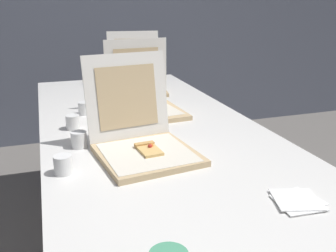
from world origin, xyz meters
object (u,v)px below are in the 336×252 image
Objects in this scene: pizza_box_front at (143,141)px; cup_white_far at (84,108)px; table at (152,136)px; pizza_box_middle at (145,103)px; cup_white_mid at (73,122)px; pizza_box_back at (137,82)px; cup_white_near_center at (79,140)px; napkin_pile at (298,201)px; cup_white_near_left at (63,165)px.

pizza_box_front is 0.61m from cup_white_far.
table is 0.25m from pizza_box_middle.
cup_white_mid reaches higher than table.
pizza_box_front is at bearing -112.29° from table.
pizza_box_middle is 5.74× the size of cup_white_mid.
pizza_box_middle is at bearing -91.27° from pizza_box_back.
table is 0.41m from cup_white_far.
table is 0.38m from cup_white_near_center.
cup_white_mid is (-0.34, 0.09, 0.07)m from table.
table is 36.45× the size of cup_white_near_center.
table is 0.81m from napkin_pile.
cup_white_near_left reaches higher than napkin_pile.
cup_white_near_center is at bearing -109.28° from pizza_box_back.
cup_white_mid and cup_white_near_center have the same top height.
pizza_box_front is at bearing -94.84° from pizza_box_back.
table is at bearing 105.36° from napkin_pile.
pizza_box_back reaches higher than cup_white_mid.
pizza_box_back is 2.85× the size of napkin_pile.
pizza_box_front reaches higher than pizza_box_back.
pizza_box_back is at bearing 93.81° from napkin_pile.
cup_white_mid is at bearing 165.37° from table.
cup_white_far is 0.40× the size of napkin_pile.
table is 36.45× the size of cup_white_near_left.
table is at bearing -90.85° from pizza_box_back.
cup_white_near_center is at bearing -99.18° from cup_white_far.
pizza_box_front is 0.27m from cup_white_near_center.
cup_white_near_left is at bearing -130.53° from pizza_box_middle.
cup_white_mid is 1.00× the size of cup_white_near_center.
pizza_box_front is 0.44m from cup_white_mid.
pizza_box_back reaches higher than cup_white_near_left.
table is 14.63× the size of napkin_pile.
pizza_box_front is 6.87× the size of cup_white_far.
cup_white_far is (-0.30, 0.07, -0.02)m from pizza_box_middle.
cup_white_mid reaches higher than napkin_pile.
napkin_pile is at bearing -74.64° from table.
cup_white_far is at bearing 77.61° from cup_white_near_left.
pizza_box_middle is 5.74× the size of cup_white_near_center.
pizza_box_middle is 0.31m from cup_white_far.
pizza_box_back is 0.58m from cup_white_far.
pizza_box_back is 7.10× the size of cup_white_mid.
cup_white_mid is (-0.38, -0.14, -0.02)m from pizza_box_middle.
cup_white_mid and cup_white_near_left have the same top height.
napkin_pile is (0.48, -1.09, -0.03)m from cup_white_far.
pizza_box_front is 1.06m from pizza_box_back.
pizza_box_back is at bearing 76.99° from pizza_box_middle.
pizza_box_front is (-0.12, -0.29, 0.09)m from table.
pizza_box_back is at bearing 64.52° from cup_white_near_left.
table is 0.36m from cup_white_mid.
pizza_box_middle is 1.03m from napkin_pile.
pizza_box_back reaches higher than cup_white_far.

